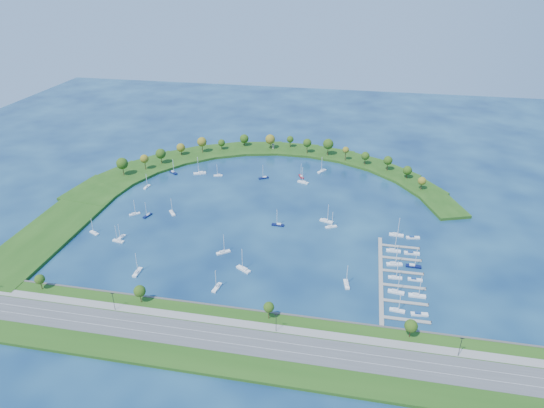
% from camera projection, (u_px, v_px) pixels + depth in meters
% --- Properties ---
extents(ground, '(700.00, 700.00, 0.00)m').
position_uv_depth(ground, '(263.00, 212.00, 324.31)').
color(ground, '#071940').
rests_on(ground, ground).
extents(south_shoreline, '(420.00, 43.10, 11.60)m').
position_uv_depth(south_shoreline, '(209.00, 336.00, 216.81)').
color(south_shoreline, '#204813').
rests_on(south_shoreline, ground).
extents(breakwater, '(286.74, 247.64, 2.00)m').
position_uv_depth(breakwater, '(219.00, 177.00, 374.05)').
color(breakwater, '#204813').
rests_on(breakwater, ground).
extents(breakwater_trees, '(235.35, 93.78, 14.77)m').
position_uv_depth(breakwater_trees, '(257.00, 150.00, 398.90)').
color(breakwater_trees, '#382314').
rests_on(breakwater_trees, breakwater).
extents(harbor_tower, '(2.60, 2.60, 4.13)m').
position_uv_depth(harbor_tower, '(273.00, 146.00, 425.12)').
color(harbor_tower, gray).
rests_on(harbor_tower, breakwater).
extents(dock_system, '(24.28, 82.00, 1.60)m').
position_uv_depth(dock_system, '(395.00, 278.00, 256.72)').
color(dock_system, gray).
rests_on(dock_system, ground).
extents(moored_boat_0, '(9.31, 5.33, 13.20)m').
position_uv_depth(moored_boat_0, '(326.00, 221.00, 311.60)').
color(moored_boat_0, white).
rests_on(moored_boat_0, ground).
extents(moored_boat_1, '(10.14, 6.59, 14.52)m').
position_uv_depth(moored_boat_1, '(200.00, 173.00, 380.67)').
color(moored_boat_1, white).
rests_on(moored_boat_1, ground).
extents(moored_boat_2, '(3.83, 7.34, 10.39)m').
position_uv_depth(moored_boat_2, '(121.00, 237.00, 293.48)').
color(moored_boat_2, white).
rests_on(moored_boat_2, ground).
extents(moored_boat_3, '(4.19, 7.63, 10.81)m').
position_uv_depth(moored_boat_3, '(148.00, 215.00, 318.46)').
color(moored_boat_3, '#0A113F').
rests_on(moored_boat_3, ground).
extents(moored_boat_4, '(6.62, 7.91, 11.95)m').
position_uv_depth(moored_boat_4, '(172.00, 212.00, 321.61)').
color(moored_boat_4, white).
rests_on(moored_boat_4, ground).
extents(moored_boat_5, '(3.72, 8.40, 11.94)m').
position_uv_depth(moored_boat_5, '(217.00, 287.00, 248.94)').
color(moored_boat_5, white).
rests_on(moored_boat_5, ground).
extents(moored_boat_6, '(7.37, 5.04, 10.62)m').
position_uv_depth(moored_boat_6, '(94.00, 232.00, 298.37)').
color(moored_boat_6, white).
rests_on(moored_boat_6, ground).
extents(moored_boat_7, '(7.75, 5.28, 11.17)m').
position_uv_depth(moored_boat_7, '(331.00, 226.00, 305.14)').
color(moored_boat_7, white).
rests_on(moored_boat_7, ground).
extents(moored_boat_8, '(7.73, 3.28, 11.01)m').
position_uv_depth(moored_boat_8, '(118.00, 240.00, 289.88)').
color(moored_boat_8, white).
rests_on(moored_boat_8, ground).
extents(moored_boat_9, '(8.06, 6.91, 12.27)m').
position_uv_depth(moored_boat_9, '(223.00, 252.00, 278.64)').
color(moored_boat_9, white).
rests_on(moored_boat_9, ground).
extents(moored_boat_10, '(3.90, 8.52, 12.10)m').
position_uv_depth(moored_boat_10, '(347.00, 284.00, 251.37)').
color(moored_boat_10, white).
rests_on(moored_boat_10, ground).
extents(moored_boat_11, '(8.13, 6.64, 12.18)m').
position_uv_depth(moored_boat_11, '(173.00, 172.00, 381.89)').
color(moored_boat_11, '#0A113F').
rests_on(moored_boat_11, ground).
extents(moored_boat_12, '(5.16, 7.87, 11.28)m').
position_uv_depth(moored_boat_12, '(301.00, 176.00, 375.17)').
color(moored_boat_12, maroon).
rests_on(moored_boat_12, ground).
extents(moored_boat_13, '(8.09, 2.47, 11.80)m').
position_uv_depth(moored_boat_13, '(278.00, 224.00, 307.34)').
color(moored_boat_13, '#0A113F').
rests_on(moored_boat_13, ground).
extents(moored_boat_14, '(9.05, 5.43, 12.87)m').
position_uv_depth(moored_boat_14, '(303.00, 182.00, 365.43)').
color(moored_boat_14, white).
rests_on(moored_boat_14, ground).
extents(moored_boat_15, '(2.46, 8.64, 12.69)m').
position_uv_depth(moored_boat_15, '(137.00, 272.00, 260.92)').
color(moored_boat_15, white).
rests_on(moored_boat_15, ground).
extents(moored_boat_16, '(8.04, 5.95, 11.75)m').
position_uv_depth(moored_boat_16, '(264.00, 177.00, 372.91)').
color(moored_boat_16, '#0A113F').
rests_on(moored_boat_16, ground).
extents(moored_boat_17, '(6.88, 6.31, 10.74)m').
position_uv_depth(moored_boat_17, '(135.00, 214.00, 320.38)').
color(moored_boat_17, white).
rests_on(moored_boat_17, ground).
extents(moored_boat_18, '(7.17, 8.86, 13.25)m').
position_uv_depth(moored_boat_18, '(322.00, 171.00, 384.38)').
color(moored_boat_18, white).
rests_on(moored_boat_18, ground).
extents(moored_boat_19, '(9.22, 7.01, 13.56)m').
position_uv_depth(moored_boat_19, '(244.00, 269.00, 263.32)').
color(moored_boat_19, white).
rests_on(moored_boat_19, ground).
extents(moored_boat_20, '(7.18, 3.65, 10.16)m').
position_uv_depth(moored_boat_20, '(218.00, 175.00, 377.09)').
color(moored_boat_20, white).
rests_on(moored_boat_20, ground).
extents(moored_boat_21, '(3.07, 7.72, 11.04)m').
position_uv_depth(moored_boat_21, '(147.00, 186.00, 358.21)').
color(moored_boat_21, white).
rests_on(moored_boat_21, ground).
extents(docked_boat_0, '(7.67, 2.99, 10.98)m').
position_uv_depth(docked_boat_0, '(397.00, 310.00, 232.86)').
color(docked_boat_0, white).
rests_on(docked_boat_0, ground).
extents(docked_boat_1, '(8.40, 3.09, 1.68)m').
position_uv_depth(docked_boat_1, '(419.00, 314.00, 230.47)').
color(docked_boat_1, white).
rests_on(docked_boat_1, ground).
extents(docked_boat_2, '(8.54, 3.37, 12.21)m').
position_uv_depth(docked_boat_2, '(396.00, 291.00, 245.61)').
color(docked_boat_2, white).
rests_on(docked_boat_2, ground).
extents(docked_boat_3, '(8.71, 2.55, 12.75)m').
position_uv_depth(docked_boat_3, '(417.00, 295.00, 242.86)').
color(docked_boat_3, white).
rests_on(docked_boat_3, ground).
extents(docked_boat_4, '(7.44, 2.25, 10.87)m').
position_uv_depth(docked_boat_4, '(395.00, 277.00, 256.75)').
color(docked_boat_4, white).
rests_on(docked_boat_4, ground).
extents(docked_boat_5, '(7.72, 2.37, 1.56)m').
position_uv_depth(docked_boat_5, '(415.00, 279.00, 255.33)').
color(docked_boat_5, white).
rests_on(docked_boat_5, ground).
extents(docked_boat_6, '(9.11, 3.89, 12.97)m').
position_uv_depth(docked_boat_6, '(394.00, 264.00, 267.86)').
color(docked_boat_6, white).
rests_on(docked_boat_6, ground).
extents(docked_boat_7, '(8.53, 2.59, 12.45)m').
position_uv_depth(docked_boat_7, '(413.00, 266.00, 266.15)').
color(docked_boat_7, '#0A113F').
rests_on(docked_boat_7, ground).
extents(docked_boat_8, '(8.40, 2.40, 12.33)m').
position_uv_depth(docked_boat_8, '(393.00, 250.00, 280.11)').
color(docked_boat_8, white).
rests_on(docked_boat_8, ground).
extents(docked_boat_9, '(8.94, 2.78, 1.81)m').
position_uv_depth(docked_boat_9, '(412.00, 253.00, 277.96)').
color(docked_boat_9, white).
rests_on(docked_boat_9, ground).
extents(docked_boat_10, '(8.91, 2.83, 12.95)m').
position_uv_depth(docked_boat_10, '(396.00, 234.00, 296.13)').
color(docked_boat_10, white).
rests_on(docked_boat_10, ground).
extents(docked_boat_11, '(8.52, 3.61, 1.68)m').
position_uv_depth(docked_boat_11, '(413.00, 237.00, 293.52)').
color(docked_boat_11, white).
rests_on(docked_boat_11, ground).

